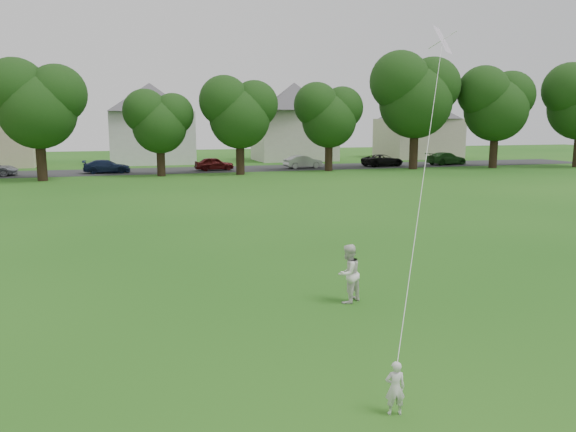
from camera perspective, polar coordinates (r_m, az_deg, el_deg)
name	(u,v)px	position (r m, az deg, el deg)	size (l,w,h in m)	color
ground	(303,345)	(11.63, 1.50, -12.93)	(160.00, 160.00, 0.00)	#194F12
street	(159,171)	(52.50, -12.98, 4.50)	(90.00, 7.00, 0.01)	#2D2D30
toddler	(395,388)	(9.11, 10.82, -16.78)	(0.31, 0.21, 0.86)	silver
older_boy	(348,274)	(14.03, 6.13, -5.83)	(0.71, 0.56, 1.47)	white
kite	(427,152)	(13.28, 13.94, 6.34)	(3.37, 4.71, 11.99)	white
tree_row	(236,99)	(47.50, -5.26, 11.80)	(81.83, 9.10, 11.11)	black
parked_cars	(190,164)	(51.70, -9.95, 5.20)	(62.56, 2.41, 1.28)	black
house_row	(141,115)	(62.25, -14.72, 9.88)	(76.30, 13.62, 10.35)	silver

